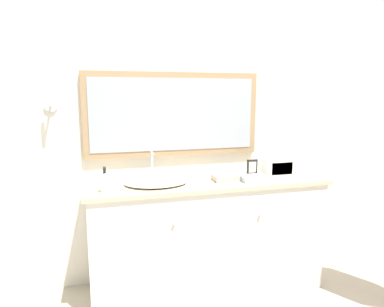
% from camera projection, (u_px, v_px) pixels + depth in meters
% --- Properties ---
extents(wall_back, '(8.00, 0.18, 2.55)m').
position_uv_depth(wall_back, '(195.00, 120.00, 2.74)').
color(wall_back, silver).
rests_on(wall_back, ground_plane).
extents(vanity_counter, '(1.76, 0.55, 0.86)m').
position_uv_depth(vanity_counter, '(207.00, 234.00, 2.60)').
color(vanity_counter, silver).
rests_on(vanity_counter, ground_plane).
extents(sink_basin, '(0.45, 0.40, 0.20)m').
position_uv_depth(sink_basin, '(156.00, 181.00, 2.40)').
color(sink_basin, silver).
rests_on(sink_basin, vanity_counter).
extents(soap_bottle, '(0.05, 0.05, 0.17)m').
position_uv_depth(soap_bottle, '(105.00, 182.00, 2.17)').
color(soap_bottle, white).
rests_on(soap_bottle, vanity_counter).
extents(appliance_box, '(0.24, 0.11, 0.14)m').
position_uv_depth(appliance_box, '(279.00, 167.00, 2.62)').
color(appliance_box, white).
rests_on(appliance_box, vanity_counter).
extents(picture_frame, '(0.09, 0.01, 0.12)m').
position_uv_depth(picture_frame, '(252.00, 167.00, 2.68)').
color(picture_frame, black).
rests_on(picture_frame, vanity_counter).
extents(hand_towel_near_sink, '(0.18, 0.14, 0.04)m').
position_uv_depth(hand_towel_near_sink, '(225.00, 178.00, 2.49)').
color(hand_towel_near_sink, '#B7A899').
rests_on(hand_towel_near_sink, vanity_counter).
extents(hand_towel_far_corner, '(0.19, 0.13, 0.04)m').
position_uv_depth(hand_towel_far_corner, '(254.00, 178.00, 2.48)').
color(hand_towel_far_corner, '#A8B7C6').
rests_on(hand_towel_far_corner, vanity_counter).
extents(metal_tray, '(0.19, 0.12, 0.01)m').
position_uv_depth(metal_tray, '(230.00, 173.00, 2.70)').
color(metal_tray, '#ADADB2').
rests_on(metal_tray, vanity_counter).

